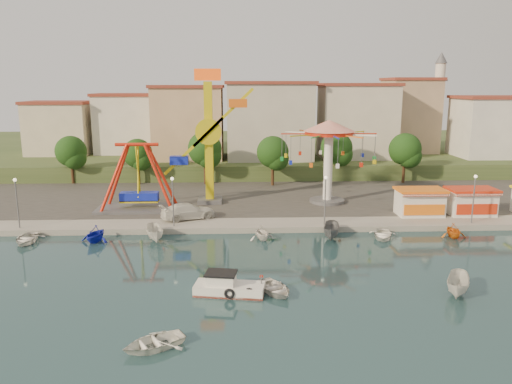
{
  "coord_description": "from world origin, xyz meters",
  "views": [
    {
      "loc": [
        -1.36,
        -37.97,
        15.23
      ],
      "look_at": [
        0.73,
        14.0,
        4.0
      ],
      "focal_mm": 35.0,
      "sensor_mm": 36.0,
      "label": 1
    }
  ],
  "objects_px": {
    "cabin_motorboat": "(228,288)",
    "skiff": "(458,285)",
    "pirate_ship_ride": "(138,178)",
    "rowboat_a": "(275,288)",
    "kamikaze_tower": "(212,141)",
    "van": "(188,211)",
    "wave_swinger": "(329,143)"
  },
  "relations": [
    {
      "from": "van",
      "to": "rowboat_a",
      "type": "bearing_deg",
      "value": -179.45
    },
    {
      "from": "rowboat_a",
      "to": "van",
      "type": "distance_m",
      "value": 20.9
    },
    {
      "from": "pirate_ship_ride",
      "to": "wave_swinger",
      "type": "height_order",
      "value": "wave_swinger"
    },
    {
      "from": "wave_swinger",
      "to": "van",
      "type": "distance_m",
      "value": 19.55
    },
    {
      "from": "kamikaze_tower",
      "to": "van",
      "type": "bearing_deg",
      "value": -107.46
    },
    {
      "from": "van",
      "to": "skiff",
      "type": "bearing_deg",
      "value": -155.48
    },
    {
      "from": "wave_swinger",
      "to": "skiff",
      "type": "height_order",
      "value": "wave_swinger"
    },
    {
      "from": "kamikaze_tower",
      "to": "rowboat_a",
      "type": "height_order",
      "value": "kamikaze_tower"
    },
    {
      "from": "wave_swinger",
      "to": "van",
      "type": "height_order",
      "value": "wave_swinger"
    },
    {
      "from": "rowboat_a",
      "to": "pirate_ship_ride",
      "type": "bearing_deg",
      "value": 96.19
    },
    {
      "from": "kamikaze_tower",
      "to": "skiff",
      "type": "xyz_separation_m",
      "value": [
        19.24,
        -27.8,
        -7.66
      ]
    },
    {
      "from": "pirate_ship_ride",
      "to": "cabin_motorboat",
      "type": "xyz_separation_m",
      "value": [
        10.86,
        -23.71,
        -3.91
      ]
    },
    {
      "from": "cabin_motorboat",
      "to": "skiff",
      "type": "height_order",
      "value": "cabin_motorboat"
    },
    {
      "from": "kamikaze_tower",
      "to": "wave_swinger",
      "type": "height_order",
      "value": "kamikaze_tower"
    },
    {
      "from": "rowboat_a",
      "to": "van",
      "type": "height_order",
      "value": "van"
    },
    {
      "from": "rowboat_a",
      "to": "skiff",
      "type": "relative_size",
      "value": 0.91
    },
    {
      "from": "kamikaze_tower",
      "to": "wave_swinger",
      "type": "relative_size",
      "value": 1.42
    },
    {
      "from": "pirate_ship_ride",
      "to": "van",
      "type": "relative_size",
      "value": 1.67
    },
    {
      "from": "van",
      "to": "wave_swinger",
      "type": "bearing_deg",
      "value": -89.25
    },
    {
      "from": "kamikaze_tower",
      "to": "cabin_motorboat",
      "type": "distance_m",
      "value": 28.11
    },
    {
      "from": "pirate_ship_ride",
      "to": "van",
      "type": "xyz_separation_m",
      "value": [
        6.18,
        -4.51,
        -2.92
      ]
    },
    {
      "from": "rowboat_a",
      "to": "kamikaze_tower",
      "type": "bearing_deg",
      "value": 77.11
    },
    {
      "from": "wave_swinger",
      "to": "rowboat_a",
      "type": "bearing_deg",
      "value": -108.14
    },
    {
      "from": "pirate_ship_ride",
      "to": "cabin_motorboat",
      "type": "height_order",
      "value": "pirate_ship_ride"
    },
    {
      "from": "pirate_ship_ride",
      "to": "skiff",
      "type": "distance_m",
      "value": 37.35
    },
    {
      "from": "pirate_ship_ride",
      "to": "skiff",
      "type": "xyz_separation_m",
      "value": [
        27.84,
        -24.65,
        -3.61
      ]
    },
    {
      "from": "pirate_ship_ride",
      "to": "rowboat_a",
      "type": "relative_size",
      "value": 2.7
    },
    {
      "from": "cabin_motorboat",
      "to": "van",
      "type": "bearing_deg",
      "value": 112.9
    },
    {
      "from": "rowboat_a",
      "to": "skiff",
      "type": "height_order",
      "value": "skiff"
    },
    {
      "from": "kamikaze_tower",
      "to": "van",
      "type": "distance_m",
      "value": 10.63
    },
    {
      "from": "rowboat_a",
      "to": "skiff",
      "type": "distance_m",
      "value": 13.5
    },
    {
      "from": "skiff",
      "to": "van",
      "type": "height_order",
      "value": "van"
    }
  ]
}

